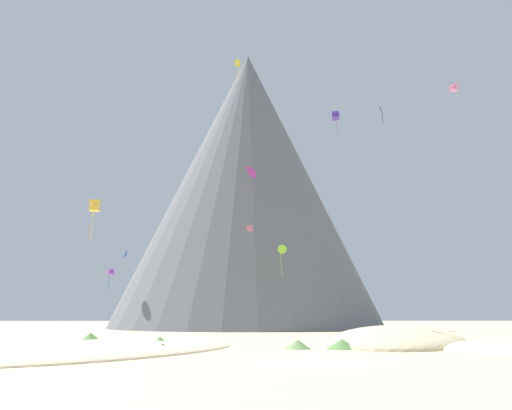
{
  "coord_description": "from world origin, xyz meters",
  "views": [
    {
      "loc": [
        -4.3,
        -27.68,
        2.63
      ],
      "look_at": [
        -2.3,
        34.97,
        17.88
      ],
      "focal_mm": 31.88,
      "sensor_mm": 36.0,
      "label": 1
    }
  ],
  "objects_px": {
    "bush_near_left": "(160,343)",
    "kite_magenta_high": "(252,172)",
    "bush_ridge_crest": "(342,344)",
    "kite_black_high": "(381,112)",
    "kite_indigo_high": "(336,116)",
    "kite_violet_low": "(111,272)",
    "rock_massif": "(251,200)",
    "kite_lime_low": "(282,250)",
    "kite_blue_low": "(126,255)",
    "kite_white_low": "(267,273)",
    "kite_gold_mid": "(95,206)",
    "kite_yellow_high": "(238,66)",
    "kite_pink_high": "(454,88)",
    "bush_far_right": "(298,344)",
    "bush_near_right": "(163,349)",
    "kite_rainbow_mid": "(250,228)",
    "bush_far_left": "(90,338)"
  },
  "relations": [
    {
      "from": "kite_yellow_high",
      "to": "kite_violet_low",
      "type": "bearing_deg",
      "value": 164.19
    },
    {
      "from": "kite_blue_low",
      "to": "kite_gold_mid",
      "type": "bearing_deg",
      "value": 175.85
    },
    {
      "from": "kite_magenta_high",
      "to": "kite_yellow_high",
      "type": "xyz_separation_m",
      "value": [
        -2.54,
        -26.86,
        6.2
      ]
    },
    {
      "from": "bush_near_right",
      "to": "kite_rainbow_mid",
      "type": "height_order",
      "value": "kite_rainbow_mid"
    },
    {
      "from": "kite_black_high",
      "to": "kite_pink_high",
      "type": "height_order",
      "value": "kite_black_high"
    },
    {
      "from": "kite_blue_low",
      "to": "kite_violet_low",
      "type": "bearing_deg",
      "value": 158.25
    },
    {
      "from": "bush_near_left",
      "to": "kite_pink_high",
      "type": "distance_m",
      "value": 56.06
    },
    {
      "from": "kite_violet_low",
      "to": "kite_white_low",
      "type": "xyz_separation_m",
      "value": [
        27.75,
        5.26,
        0.47
      ]
    },
    {
      "from": "kite_pink_high",
      "to": "rock_massif",
      "type": "bearing_deg",
      "value": -165.59
    },
    {
      "from": "kite_indigo_high",
      "to": "kite_yellow_high",
      "type": "relative_size",
      "value": 1.48
    },
    {
      "from": "bush_far_right",
      "to": "rock_massif",
      "type": "distance_m",
      "value": 72.68
    },
    {
      "from": "bush_far_right",
      "to": "kite_yellow_high",
      "type": "distance_m",
      "value": 38.94
    },
    {
      "from": "bush_near_left",
      "to": "kite_magenta_high",
      "type": "xyz_separation_m",
      "value": [
        8.05,
        45.13,
        28.39
      ]
    },
    {
      "from": "kite_white_low",
      "to": "kite_violet_low",
      "type": "bearing_deg",
      "value": -79.46
    },
    {
      "from": "kite_indigo_high",
      "to": "bush_ridge_crest",
      "type": "bearing_deg",
      "value": -86.58
    },
    {
      "from": "bush_near_right",
      "to": "kite_pink_high",
      "type": "relative_size",
      "value": 1.08
    },
    {
      "from": "kite_indigo_high",
      "to": "kite_pink_high",
      "type": "relative_size",
      "value": 3.93
    },
    {
      "from": "bush_ridge_crest",
      "to": "kite_black_high",
      "type": "bearing_deg",
      "value": 64.47
    },
    {
      "from": "bush_near_left",
      "to": "kite_blue_low",
      "type": "height_order",
      "value": "kite_blue_low"
    },
    {
      "from": "bush_far_right",
      "to": "rock_massif",
      "type": "bearing_deg",
      "value": 91.99
    },
    {
      "from": "rock_massif",
      "to": "kite_black_high",
      "type": "xyz_separation_m",
      "value": [
        20.79,
        -35.55,
        6.22
      ]
    },
    {
      "from": "kite_violet_low",
      "to": "bush_far_right",
      "type": "bearing_deg",
      "value": -1.01
    },
    {
      "from": "bush_near_right",
      "to": "kite_magenta_high",
      "type": "xyz_separation_m",
      "value": [
        7.33,
        48.03,
        28.56
      ]
    },
    {
      "from": "kite_black_high",
      "to": "bush_ridge_crest",
      "type": "bearing_deg",
      "value": 42.14
    },
    {
      "from": "bush_ridge_crest",
      "to": "kite_black_high",
      "type": "relative_size",
      "value": 0.86
    },
    {
      "from": "bush_far_left",
      "to": "kite_magenta_high",
      "type": "bearing_deg",
      "value": 67.12
    },
    {
      "from": "bush_ridge_crest",
      "to": "kite_magenta_high",
      "type": "bearing_deg",
      "value": 98.14
    },
    {
      "from": "bush_near_left",
      "to": "kite_rainbow_mid",
      "type": "height_order",
      "value": "kite_rainbow_mid"
    },
    {
      "from": "bush_far_right",
      "to": "kite_violet_low",
      "type": "height_order",
      "value": "kite_violet_low"
    },
    {
      "from": "rock_massif",
      "to": "kite_white_low",
      "type": "bearing_deg",
      "value": -82.02
    },
    {
      "from": "bush_far_right",
      "to": "kite_pink_high",
      "type": "relative_size",
      "value": 1.83
    },
    {
      "from": "kite_gold_mid",
      "to": "kite_pink_high",
      "type": "xyz_separation_m",
      "value": [
        47.91,
        8.97,
        20.44
      ]
    },
    {
      "from": "kite_magenta_high",
      "to": "kite_lime_low",
      "type": "bearing_deg",
      "value": -107.01
    },
    {
      "from": "kite_lime_low",
      "to": "kite_yellow_high",
      "type": "relative_size",
      "value": 1.66
    },
    {
      "from": "rock_massif",
      "to": "kite_gold_mid",
      "type": "distance_m",
      "value": 58.79
    },
    {
      "from": "kite_rainbow_mid",
      "to": "kite_blue_low",
      "type": "bearing_deg",
      "value": 156.75
    },
    {
      "from": "bush_ridge_crest",
      "to": "kite_pink_high",
      "type": "height_order",
      "value": "kite_pink_high"
    },
    {
      "from": "kite_indigo_high",
      "to": "kite_magenta_high",
      "type": "height_order",
      "value": "kite_indigo_high"
    },
    {
      "from": "bush_near_left",
      "to": "rock_massif",
      "type": "relative_size",
      "value": 0.03
    },
    {
      "from": "kite_white_low",
      "to": "kite_pink_high",
      "type": "xyz_separation_m",
      "value": [
        26.28,
        -26.48,
        24.71
      ]
    },
    {
      "from": "kite_magenta_high",
      "to": "bush_near_left",
      "type": "bearing_deg",
      "value": -148.45
    },
    {
      "from": "bush_near_right",
      "to": "kite_black_high",
      "type": "height_order",
      "value": "kite_black_high"
    },
    {
      "from": "bush_ridge_crest",
      "to": "kite_violet_low",
      "type": "xyz_separation_m",
      "value": [
        -31.03,
        43.4,
        9.61
      ]
    },
    {
      "from": "bush_far_right",
      "to": "bush_near_left",
      "type": "distance_m",
      "value": 10.91
    },
    {
      "from": "kite_violet_low",
      "to": "kite_rainbow_mid",
      "type": "bearing_deg",
      "value": 22.37
    },
    {
      "from": "rock_massif",
      "to": "bush_ridge_crest",
      "type": "bearing_deg",
      "value": -85.01
    },
    {
      "from": "kite_black_high",
      "to": "kite_white_low",
      "type": "relative_size",
      "value": 0.99
    },
    {
      "from": "bush_near_right",
      "to": "kite_lime_low",
      "type": "distance_m",
      "value": 43.8
    },
    {
      "from": "kite_pink_high",
      "to": "bush_near_right",
      "type": "bearing_deg",
      "value": -72.71
    },
    {
      "from": "kite_indigo_high",
      "to": "kite_violet_low",
      "type": "distance_m",
      "value": 52.02
    }
  ]
}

